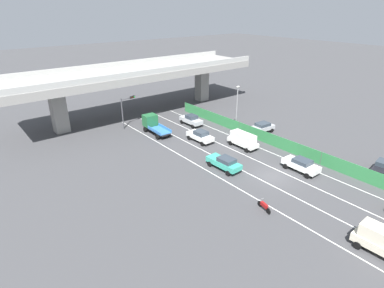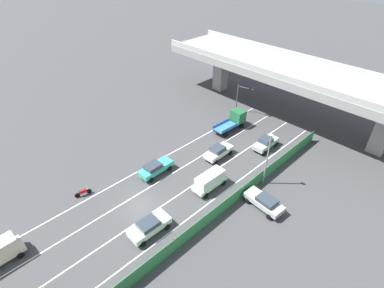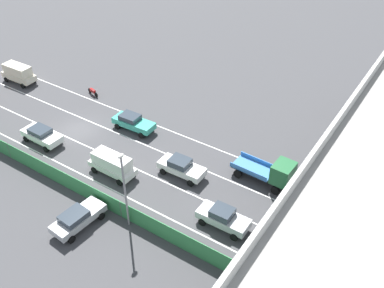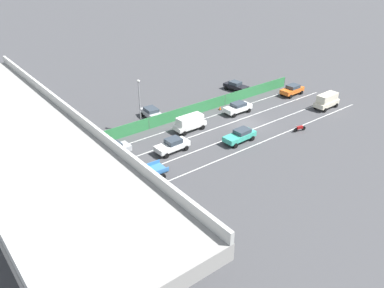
{
  "view_description": "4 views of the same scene",
  "coord_description": "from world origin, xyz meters",
  "views": [
    {
      "loc": [
        -27.28,
        -19.06,
        18.3
      ],
      "look_at": [
        -2.96,
        11.31,
        1.01
      ],
      "focal_mm": 29.08,
      "sensor_mm": 36.0,
      "label": 1
    },
    {
      "loc": [
        20.69,
        -12.0,
        24.78
      ],
      "look_at": [
        -3.0,
        10.99,
        1.63
      ],
      "focal_mm": 27.65,
      "sensor_mm": 36.0,
      "label": 2
    },
    {
      "loc": [
        24.92,
        30.74,
        26.52
      ],
      "look_at": [
        -2.92,
        12.3,
        1.35
      ],
      "focal_mm": 40.97,
      "sensor_mm": 36.0,
      "label": 3
    },
    {
      "loc": [
        -34.69,
        37.05,
        23.6
      ],
      "look_at": [
        -1.4,
        11.13,
        0.98
      ],
      "focal_mm": 36.65,
      "sensor_mm": 36.0,
      "label": 4
    }
  ],
  "objects": [
    {
      "name": "ground_plane",
      "position": [
        0.0,
        0.0,
        0.0
      ],
      "size": [
        300.0,
        300.0,
        0.0
      ],
      "primitive_type": "plane",
      "color": "#424244"
    },
    {
      "name": "lane_line_right_edge",
      "position": [
        5.09,
        4.98,
        0.0
      ],
      "size": [
        0.14,
        45.97,
        0.01
      ],
      "primitive_type": "cube",
      "color": "silver",
      "rests_on": "ground"
    },
    {
      "name": "street_lamp",
      "position": [
        7.4,
        13.02,
        4.37
      ],
      "size": [
        0.6,
        0.36,
        7.21
      ],
      "color": "gray",
      "rests_on": "ground"
    },
    {
      "name": "car_taxi_orange",
      "position": [
        3.55,
        -13.8,
        0.94
      ],
      "size": [
        2.16,
        4.37,
        1.69
      ],
      "color": "orange",
      "rests_on": "ground"
    },
    {
      "name": "parked_wagon_silver",
      "position": [
        9.75,
        9.75,
        0.89
      ],
      "size": [
        4.66,
        2.3,
        1.57
      ],
      "color": "#B2B5B7",
      "rests_on": "ground"
    },
    {
      "name": "green_fence",
      "position": [
        7.08,
        4.98,
        0.87
      ],
      "size": [
        0.1,
        42.07,
        1.74
      ],
      "color": "#338447",
      "rests_on": "ground"
    },
    {
      "name": "lane_line_mid_left",
      "position": [
        -1.7,
        4.98,
        0.0
      ],
      "size": [
        0.14,
        45.97,
        0.01
      ],
      "primitive_type": "cube",
      "color": "silver",
      "rests_on": "ground"
    },
    {
      "name": "car_van_white",
      "position": [
        3.38,
        7.77,
        1.2
      ],
      "size": [
        1.97,
        4.58,
        2.1
      ],
      "color": "silver",
      "rests_on": "ground"
    },
    {
      "name": "car_sedan_white",
      "position": [
        3.63,
        -1.44,
        0.91
      ],
      "size": [
        2.05,
        4.44,
        1.62
      ],
      "color": "white",
      "rests_on": "ground"
    },
    {
      "name": "car_hatchback_white",
      "position": [
        0.0,
        13.07,
        0.92
      ],
      "size": [
        2.05,
        4.43,
        1.69
      ],
      "color": "silver",
      "rests_on": "ground"
    },
    {
      "name": "car_van_cream",
      "position": [
        -3.32,
        -13.48,
        1.28
      ],
      "size": [
        2.07,
        4.47,
        2.29
      ],
      "color": "beige",
      "rests_on": "ground"
    },
    {
      "name": "car_taxi_teal",
      "position": [
        -3.21,
        4.72,
        0.91
      ],
      "size": [
        2.08,
        4.65,
        1.63
      ],
      "color": "teal",
      "rests_on": "ground"
    },
    {
      "name": "parked_sedan_dark",
      "position": [
        10.78,
        -7.82,
        0.87
      ],
      "size": [
        4.54,
        2.48,
        1.57
      ],
      "color": "black",
      "rests_on": "ground"
    },
    {
      "name": "car_sedan_silver",
      "position": [
        3.33,
        19.4,
        0.93
      ],
      "size": [
        1.97,
        4.32,
        1.75
      ],
      "color": "#B7BABC",
      "rests_on": "ground"
    },
    {
      "name": "elevated_overpass",
      "position": [
        0.0,
        29.97,
        7.12
      ],
      "size": [
        45.62,
        10.51,
        8.97
      ],
      "color": "gray",
      "rests_on": "ground"
    },
    {
      "name": "traffic_cone",
      "position": [
        6.18,
        -0.19,
        0.28
      ],
      "size": [
        0.47,
        0.47,
        0.6
      ],
      "color": "orange",
      "rests_on": "ground"
    },
    {
      "name": "lane_line_left_edge",
      "position": [
        -5.09,
        4.98,
        0.0
      ],
      "size": [
        0.14,
        45.97,
        0.01
      ],
      "primitive_type": "cube",
      "color": "silver",
      "rests_on": "ground"
    },
    {
      "name": "lane_line_mid_right",
      "position": [
        1.7,
        4.98,
        0.0
      ],
      "size": [
        0.14,
        45.97,
        0.01
      ],
      "primitive_type": "cube",
      "color": "silver",
      "rests_on": "ground"
    },
    {
      "name": "motorcycle",
      "position": [
        -6.01,
        -3.77,
        0.46
      ],
      "size": [
        0.7,
        1.92,
        0.93
      ],
      "color": "black",
      "rests_on": "ground"
    },
    {
      "name": "flatbed_truck_blue",
      "position": [
        -3.41,
        20.6,
        1.35
      ],
      "size": [
        2.44,
        5.65,
        2.65
      ],
      "color": "black",
      "rests_on": "ground"
    },
    {
      "name": "traffic_light",
      "position": [
        -5.41,
        25.1,
        3.59
      ],
      "size": [
        2.89,
        0.93,
        5.07
      ],
      "color": "#47474C",
      "rests_on": "ground"
    }
  ]
}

